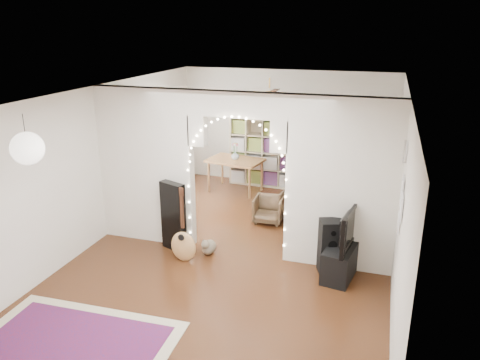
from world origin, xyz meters
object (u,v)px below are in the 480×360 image
(media_console, at_px, (342,259))
(dining_chair_left, at_px, (269,209))
(bookcase, at_px, (264,152))
(acoustic_guitar, at_px, (183,235))
(dining_chair_right, at_px, (297,204))
(dining_table, at_px, (235,163))
(floor_speaker, at_px, (330,247))

(media_console, xyz_separation_m, dining_chair_left, (-1.57, 1.61, 0.00))
(media_console, relative_size, bookcase, 0.61)
(acoustic_guitar, bearing_deg, bookcase, 93.98)
(bookcase, xyz_separation_m, dining_chair_right, (1.16, -1.78, -0.54))
(dining_chair_right, bearing_deg, acoustic_guitar, -114.47)
(dining_table, xyz_separation_m, dining_chair_left, (1.17, -1.50, -0.43))
(bookcase, bearing_deg, floor_speaker, -59.54)
(acoustic_guitar, height_order, media_console, acoustic_guitar)
(media_console, xyz_separation_m, bookcase, (-2.23, 3.75, 0.57))
(acoustic_guitar, relative_size, bookcase, 0.66)
(floor_speaker, xyz_separation_m, dining_chair_right, (-0.88, 1.98, -0.15))
(acoustic_guitar, relative_size, dining_table, 0.82)
(floor_speaker, xyz_separation_m, media_console, (0.19, 0.00, -0.18))
(acoustic_guitar, distance_m, dining_chair_left, 2.18)
(dining_chair_right, bearing_deg, dining_table, 152.58)
(dining_chair_left, bearing_deg, floor_speaker, -51.98)
(acoustic_guitar, xyz_separation_m, floor_speaker, (2.30, 0.36, -0.04))
(acoustic_guitar, distance_m, media_console, 2.52)
(dining_chair_right, bearing_deg, bookcase, 129.93)
(bookcase, relative_size, dining_table, 1.24)
(floor_speaker, distance_m, bookcase, 4.29)
(floor_speaker, relative_size, media_console, 0.86)
(media_console, height_order, dining_chair_left, dining_chair_left)
(dining_table, bearing_deg, media_console, -38.96)
(floor_speaker, relative_size, dining_chair_left, 1.55)
(floor_speaker, bearing_deg, bookcase, 98.40)
(dining_chair_right, bearing_deg, dining_chair_left, -136.73)
(media_console, height_order, bookcase, bookcase)
(dining_chair_left, relative_size, dining_chair_right, 0.90)
(floor_speaker, distance_m, dining_table, 4.02)
(acoustic_guitar, xyz_separation_m, media_console, (2.49, 0.36, -0.22))
(dining_table, relative_size, dining_chair_right, 2.14)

